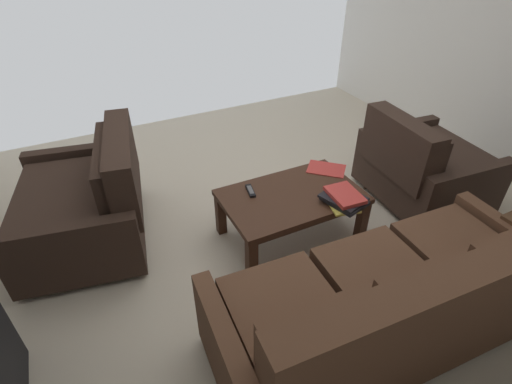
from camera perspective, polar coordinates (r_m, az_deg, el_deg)
ground_plane at (r=3.30m, az=2.96°, el=-4.74°), size 4.91×4.88×0.01m
sofa_main at (r=2.36m, az=19.05°, el=-15.43°), size 2.01×0.91×0.85m
loveseat_near at (r=3.21m, az=-23.32°, el=-1.32°), size 1.08×1.29×0.87m
coffee_table at (r=2.99m, az=5.25°, el=-1.35°), size 1.05×0.66×0.41m
armchair_side at (r=3.68m, az=23.08°, el=3.45°), size 0.95×1.03×0.84m
book_stack at (r=2.89m, az=12.77°, el=-0.94°), size 0.32×0.35×0.09m
tv_remote at (r=2.96m, az=-0.83°, el=0.20°), size 0.07×0.17×0.02m
loose_magazine at (r=3.29m, az=10.27°, el=3.37°), size 0.37×0.36×0.01m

